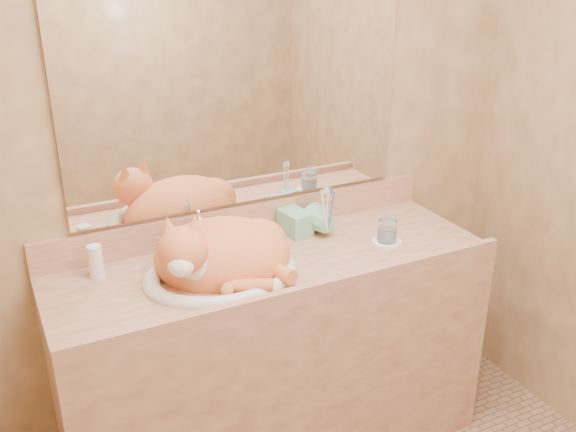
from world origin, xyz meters
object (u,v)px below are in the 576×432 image
sink_basin (220,254)px  soap_dispenser (305,215)px  water_glass (387,231)px  toothbrush_cup (328,226)px  cat (218,251)px  vanity_counter (274,359)px

sink_basin → soap_dispenser: size_ratio=2.58×
water_glass → sink_basin: bearing=176.5°
soap_dispenser → toothbrush_cup: bearing=-35.5°
soap_dispenser → water_glass: soap_dispenser is taller
toothbrush_cup → water_glass: 0.23m
sink_basin → water_glass: bearing=-7.6°
sink_basin → toothbrush_cup: bearing=7.2°
toothbrush_cup → water_glass: size_ratio=1.35×
sink_basin → toothbrush_cup: 0.49m
cat → water_glass: 0.66m
soap_dispenser → cat: bearing=-171.7°
vanity_counter → toothbrush_cup: bearing=15.7°
sink_basin → toothbrush_cup: size_ratio=4.58×
soap_dispenser → water_glass: 0.32m
vanity_counter → water_glass: 0.66m
vanity_counter → water_glass: bearing=-7.6°
toothbrush_cup → vanity_counter: bearing=-164.3°
soap_dispenser → toothbrush_cup: 0.10m
toothbrush_cup → water_glass: (0.18, -0.13, -0.00)m
soap_dispenser → toothbrush_cup: soap_dispenser is taller
toothbrush_cup → sink_basin: bearing=-168.7°
sink_basin → soap_dispenser: (0.40, 0.13, 0.02)m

